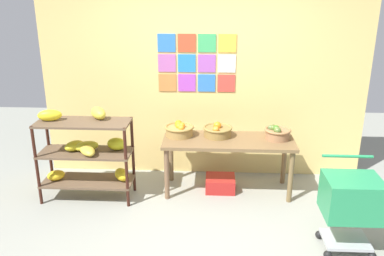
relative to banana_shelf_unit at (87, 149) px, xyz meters
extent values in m
plane|color=gray|center=(1.34, -0.90, -0.62)|extent=(9.35, 9.35, 0.00)
cube|color=#E3C370|center=(1.34, 0.81, 0.76)|extent=(4.21, 0.06, 2.75)
cube|color=blue|center=(0.88, 0.77, 1.15)|extent=(0.23, 0.01, 0.23)
cube|color=#C74629|center=(1.13, 0.77, 1.15)|extent=(0.23, 0.01, 0.23)
cube|color=#3BAB5E|center=(1.39, 0.77, 1.15)|extent=(0.23, 0.01, 0.23)
cube|color=gold|center=(1.64, 0.77, 1.15)|extent=(0.23, 0.01, 0.23)
cube|color=#B15BA8|center=(0.88, 0.77, 0.90)|extent=(0.23, 0.01, 0.23)
cube|color=#277CD0|center=(1.13, 0.77, 0.90)|extent=(0.23, 0.01, 0.23)
cube|color=#A150B4|center=(1.39, 0.77, 0.90)|extent=(0.23, 0.01, 0.23)
cube|color=silver|center=(1.64, 0.77, 0.90)|extent=(0.23, 0.01, 0.23)
cube|color=orange|center=(0.88, 0.77, 0.64)|extent=(0.23, 0.01, 0.23)
cube|color=#A944C0|center=(1.13, 0.77, 0.64)|extent=(0.23, 0.01, 0.23)
cube|color=blue|center=(1.39, 0.77, 0.64)|extent=(0.23, 0.01, 0.23)
cube|color=#CB4136|center=(1.64, 0.77, 0.64)|extent=(0.23, 0.01, 0.23)
cylinder|color=#361810|center=(-0.54, -0.21, -0.14)|extent=(0.04, 0.04, 0.97)
cylinder|color=#361810|center=(0.51, -0.21, -0.14)|extent=(0.04, 0.04, 0.97)
cylinder|color=#361810|center=(-0.54, 0.18, -0.14)|extent=(0.04, 0.04, 0.97)
cylinder|color=#361810|center=(0.51, 0.18, -0.14)|extent=(0.04, 0.04, 0.97)
cube|color=brown|center=(-0.02, -0.01, -0.41)|extent=(1.08, 0.43, 0.03)
ellipsoid|color=yellow|center=(0.39, 0.01, -0.32)|extent=(0.26, 0.28, 0.15)
ellipsoid|color=yellow|center=(-0.40, -0.02, -0.34)|extent=(0.27, 0.25, 0.12)
cube|color=brown|center=(-0.02, -0.01, -0.03)|extent=(1.08, 0.43, 0.02)
ellipsoid|color=yellow|center=(-0.01, 0.01, 0.03)|extent=(0.32, 0.27, 0.11)
ellipsoid|color=gold|center=(0.04, -0.10, 0.03)|extent=(0.30, 0.33, 0.10)
ellipsoid|color=yellow|center=(0.34, 0.06, 0.05)|extent=(0.26, 0.22, 0.15)
ellipsoid|color=yellow|center=(-0.16, 0.02, 0.03)|extent=(0.27, 0.30, 0.11)
cube|color=brown|center=(-0.02, -0.01, 0.34)|extent=(1.08, 0.43, 0.02)
ellipsoid|color=yellow|center=(-0.40, 0.00, 0.42)|extent=(0.29, 0.18, 0.13)
ellipsoid|color=yellow|center=(0.14, 0.11, 0.42)|extent=(0.28, 0.30, 0.14)
cube|color=brown|center=(1.67, 0.25, 0.05)|extent=(1.59, 0.62, 0.04)
cylinder|color=brown|center=(0.94, 0.00, -0.30)|extent=(0.06, 0.06, 0.65)
cylinder|color=brown|center=(2.40, 0.00, -0.30)|extent=(0.06, 0.06, 0.65)
cylinder|color=brown|center=(0.94, 0.50, -0.30)|extent=(0.06, 0.06, 0.65)
cylinder|color=brown|center=(2.40, 0.50, -0.30)|extent=(0.06, 0.06, 0.65)
cylinder|color=olive|center=(1.54, 0.35, 0.12)|extent=(0.33, 0.33, 0.11)
torus|color=olive|center=(1.54, 0.35, 0.18)|extent=(0.36, 0.36, 0.03)
sphere|color=orange|center=(1.53, 0.36, 0.20)|extent=(0.10, 0.10, 0.10)
sphere|color=orange|center=(1.54, 0.38, 0.19)|extent=(0.08, 0.08, 0.08)
sphere|color=orange|center=(1.52, 0.24, 0.19)|extent=(0.08, 0.08, 0.08)
cylinder|color=#9E7D42|center=(1.07, 0.35, 0.12)|extent=(0.33, 0.33, 0.11)
torus|color=olive|center=(1.07, 0.35, 0.18)|extent=(0.36, 0.36, 0.03)
sphere|color=orange|center=(1.06, 0.35, 0.20)|extent=(0.08, 0.08, 0.08)
sphere|color=orange|center=(1.06, 0.35, 0.20)|extent=(0.09, 0.09, 0.09)
sphere|color=orange|center=(1.10, 0.28, 0.19)|extent=(0.07, 0.07, 0.07)
sphere|color=orange|center=(1.05, 0.40, 0.20)|extent=(0.10, 0.10, 0.10)
sphere|color=orange|center=(1.10, 0.35, 0.20)|extent=(0.08, 0.08, 0.08)
sphere|color=orange|center=(1.06, 0.33, 0.19)|extent=(0.08, 0.08, 0.08)
cylinder|color=#996B47|center=(2.26, 0.30, 0.12)|extent=(0.29, 0.29, 0.11)
torus|color=#A06E43|center=(2.26, 0.30, 0.18)|extent=(0.32, 0.32, 0.03)
sphere|color=#3D7122|center=(2.24, 0.29, 0.20)|extent=(0.08, 0.08, 0.08)
sphere|color=#516837|center=(2.18, 0.33, 0.20)|extent=(0.07, 0.07, 0.07)
sphere|color=#4B6025|center=(2.21, 0.32, 0.20)|extent=(0.09, 0.09, 0.09)
sphere|color=#53682D|center=(2.25, 0.22, 0.20)|extent=(0.09, 0.09, 0.09)
cube|color=#AC211E|center=(1.58, 0.26, -0.53)|extent=(0.37, 0.33, 0.17)
sphere|color=black|center=(2.58, -1.07, -0.58)|extent=(0.08, 0.08, 0.08)
sphere|color=black|center=(2.99, -1.07, -0.58)|extent=(0.08, 0.08, 0.08)
sphere|color=black|center=(2.58, -0.74, -0.58)|extent=(0.08, 0.08, 0.08)
sphere|color=black|center=(2.99, -0.74, -0.58)|extent=(0.08, 0.08, 0.08)
cube|color=#A5A8AD|center=(2.79, -0.91, -0.52)|extent=(0.43, 0.35, 0.03)
cube|color=#268D55|center=(2.79, -0.91, -0.05)|extent=(0.51, 0.43, 0.38)
cylinder|color=#268D55|center=(2.79, -0.66, 0.26)|extent=(0.48, 0.03, 0.03)
camera|label=1|loc=(1.48, -4.35, 1.80)|focal=37.85mm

